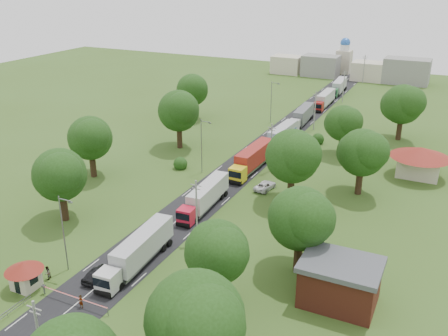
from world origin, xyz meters
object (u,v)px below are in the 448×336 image
Objects in this scene: guard_booth at (25,272)px; car_lane_mid at (124,252)px; info_sign at (294,134)px; car_lane_front at (97,273)px; truck_0 at (139,251)px; boom_barrier at (65,295)px; pedestrian_near at (81,302)px.

car_lane_mid is at bearing 58.96° from guard_booth.
car_lane_mid is (-6.20, -49.70, -2.24)m from info_sign.
car_lane_front is at bearing 83.12° from car_lane_mid.
car_lane_front is at bearing -121.73° from truck_0.
boom_barrier is 10.31m from car_lane_mid.
car_lane_mid is at bearing -92.57° from car_lane_front.
info_sign reaches higher than boom_barrier.
info_sign is at bearing 83.76° from boom_barrier.
guard_booth is at bearing -133.26° from truck_0.
info_sign is (6.56, 60.00, 2.11)m from boom_barrier.
car_lane_mid is at bearing 88.01° from boom_barrier.
pedestrian_near is at bearing 93.86° from car_lane_mid.
car_lane_front reaches higher than boom_barrier.
pedestrian_near is (-0.88, -9.77, -1.31)m from truck_0.
car_lane_front is 5.51m from pedestrian_near.
guard_booth is at bearing -179.99° from boom_barrier.
guard_booth is at bearing 36.32° from car_lane_front.
pedestrian_near is (2.34, -0.14, -0.11)m from boom_barrier.
car_lane_mid is (0.36, 10.30, -0.13)m from boom_barrier.
guard_booth is at bearing 179.66° from pedestrian_near.
truck_0 is 3.23m from car_lane_mid.
pedestrian_near reaches higher than car_lane_mid.
car_lane_mid is 2.95× the size of pedestrian_near.
pedestrian_near reaches higher than car_lane_front.
truck_0 reaches higher than car_lane_mid.
guard_booth is 0.31× the size of truck_0.
truck_0 reaches higher than boom_barrier.
guard_booth is at bearing 52.09° from car_lane_mid.
truck_0 reaches higher than car_lane_front.
guard_booth is (-5.84, -0.00, 1.27)m from boom_barrier.
car_lane_mid is at bearing 101.38° from pedestrian_near.
pedestrian_near is at bearing 108.49° from car_lane_front.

